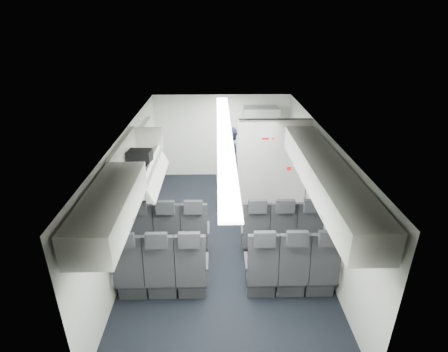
{
  "coord_description": "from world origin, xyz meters",
  "views": [
    {
      "loc": [
        -0.13,
        -5.6,
        3.93
      ],
      "look_at": [
        0.0,
        0.4,
        1.15
      ],
      "focal_mm": 28.0,
      "sensor_mm": 36.0,
      "label": 1
    }
  ],
  "objects_px": {
    "galley_unit": "(260,144)",
    "boarding_door": "(149,163)",
    "seat_row_mid": "(227,272)",
    "seat_row_front": "(225,237)",
    "flight_attendant": "(231,167)",
    "carry_on_bag": "(140,157)"
  },
  "relations": [
    {
      "from": "galley_unit",
      "to": "boarding_door",
      "type": "distance_m",
      "value": 2.84
    },
    {
      "from": "seat_row_mid",
      "to": "boarding_door",
      "type": "height_order",
      "value": "boarding_door"
    },
    {
      "from": "seat_row_front",
      "to": "boarding_door",
      "type": "height_order",
      "value": "boarding_door"
    },
    {
      "from": "flight_attendant",
      "to": "carry_on_bag",
      "type": "height_order",
      "value": "carry_on_bag"
    },
    {
      "from": "carry_on_bag",
      "to": "galley_unit",
      "type": "bearing_deg",
      "value": 55.38
    },
    {
      "from": "seat_row_front",
      "to": "seat_row_mid",
      "type": "height_order",
      "value": "same"
    },
    {
      "from": "seat_row_front",
      "to": "boarding_door",
      "type": "relative_size",
      "value": 1.79
    },
    {
      "from": "flight_attendant",
      "to": "carry_on_bag",
      "type": "bearing_deg",
      "value": 116.12
    },
    {
      "from": "seat_row_front",
      "to": "galley_unit",
      "type": "relative_size",
      "value": 1.75
    },
    {
      "from": "flight_attendant",
      "to": "boarding_door",
      "type": "bearing_deg",
      "value": 65.54
    },
    {
      "from": "carry_on_bag",
      "to": "boarding_door",
      "type": "bearing_deg",
      "value": 101.62
    },
    {
      "from": "seat_row_mid",
      "to": "galley_unit",
      "type": "relative_size",
      "value": 1.75
    },
    {
      "from": "boarding_door",
      "to": "carry_on_bag",
      "type": "height_order",
      "value": "carry_on_bag"
    },
    {
      "from": "boarding_door",
      "to": "seat_row_mid",
      "type": "bearing_deg",
      "value": -61.23
    },
    {
      "from": "seat_row_front",
      "to": "flight_attendant",
      "type": "height_order",
      "value": "flight_attendant"
    },
    {
      "from": "galley_unit",
      "to": "flight_attendant",
      "type": "height_order",
      "value": "galley_unit"
    },
    {
      "from": "boarding_door",
      "to": "flight_attendant",
      "type": "relative_size",
      "value": 1.02
    },
    {
      "from": "galley_unit",
      "to": "carry_on_bag",
      "type": "bearing_deg",
      "value": -128.56
    },
    {
      "from": "seat_row_mid",
      "to": "carry_on_bag",
      "type": "xyz_separation_m",
      "value": [
        -1.4,
        1.21,
        1.4
      ]
    },
    {
      "from": "seat_row_front",
      "to": "boarding_door",
      "type": "distance_m",
      "value": 2.71
    },
    {
      "from": "galley_unit",
      "to": "boarding_door",
      "type": "height_order",
      "value": "galley_unit"
    },
    {
      "from": "boarding_door",
      "to": "flight_attendant",
      "type": "bearing_deg",
      "value": -4.45
    }
  ]
}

